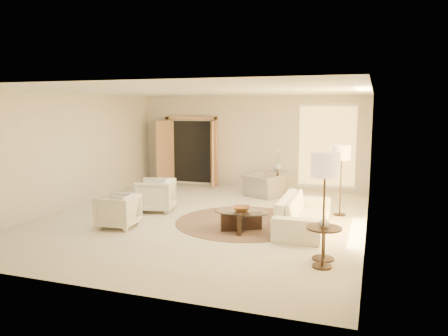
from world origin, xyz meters
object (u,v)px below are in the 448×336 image
(bowl, at_px, (241,209))
(floor_lamp_near, at_px, (342,156))
(armchair_right, at_px, (118,209))
(coffee_table, at_px, (241,218))
(sofa, at_px, (304,213))
(floor_lamp_far, at_px, (325,170))
(accent_chair, at_px, (263,182))
(end_vase, at_px, (324,222))
(side_table, at_px, (278,179))
(end_table, at_px, (324,237))
(side_vase, at_px, (278,166))
(armchair_left, at_px, (155,194))

(bowl, bearing_deg, floor_lamp_near, 48.01)
(armchair_right, relative_size, bowl, 2.06)
(armchair_right, height_order, coffee_table, armchair_right)
(sofa, height_order, floor_lamp_far, floor_lamp_far)
(accent_chair, xyz_separation_m, end_vase, (2.16, -4.56, 0.22))
(side_table, bearing_deg, coffee_table, -88.05)
(coffee_table, distance_m, floor_lamp_far, 2.65)
(end_table, distance_m, bowl, 2.09)
(end_vase, xyz_separation_m, side_vase, (-1.88, 5.21, 0.16))
(end_table, distance_m, floor_lamp_near, 3.27)
(side_table, xyz_separation_m, end_vase, (1.88, -5.21, 0.23))
(bowl, relative_size, end_vase, 1.94)
(end_table, bearing_deg, floor_lamp_far, -86.38)
(armchair_left, bearing_deg, coffee_table, 55.28)
(sofa, xyz_separation_m, armchair_right, (-3.64, -1.12, 0.04))
(end_table, height_order, side_vase, side_vase)
(floor_lamp_far, bearing_deg, side_vase, 108.85)
(armchair_right, relative_size, floor_lamp_far, 0.42)
(accent_chair, xyz_separation_m, coffee_table, (0.41, -3.41, -0.15))
(armchair_left, relative_size, armchair_right, 1.12)
(end_vase, bearing_deg, bowl, 146.55)
(end_vase, bearing_deg, armchair_right, 172.21)
(side_table, xyz_separation_m, floor_lamp_far, (1.90, -5.58, 1.12))
(accent_chair, relative_size, side_table, 1.40)
(armchair_right, bearing_deg, sofa, 101.99)
(coffee_table, bearing_deg, armchair_right, -167.00)
(end_table, xyz_separation_m, side_vase, (-1.88, 5.21, 0.42))
(accent_chair, bearing_deg, floor_lamp_near, 171.70)
(accent_chair, distance_m, floor_lamp_near, 2.79)
(sofa, bearing_deg, bowl, 114.01)
(sofa, relative_size, side_table, 3.43)
(coffee_table, distance_m, bowl, 0.20)
(floor_lamp_far, bearing_deg, accent_chair, 113.86)
(coffee_table, bearing_deg, end_vase, -33.45)
(armchair_right, distance_m, bowl, 2.55)
(end_table, xyz_separation_m, floor_lamp_far, (0.02, -0.37, 1.16))
(floor_lamp_far, bearing_deg, end_vase, 93.62)
(end_table, height_order, bowl, end_table)
(end_vase, bearing_deg, side_vase, 109.85)
(end_table, bearing_deg, side_table, 109.85)
(side_table, height_order, floor_lamp_near, floor_lamp_near)
(armchair_right, height_order, side_vase, side_vase)
(armchair_left, distance_m, floor_lamp_far, 4.98)
(armchair_left, height_order, end_table, armchair_left)
(armchair_right, relative_size, side_vase, 3.09)
(side_table, bearing_deg, side_vase, -90.00)
(sofa, bearing_deg, end_table, -162.23)
(end_vase, height_order, side_vase, side_vase)
(armchair_left, distance_m, floor_lamp_near, 4.41)
(floor_lamp_near, relative_size, floor_lamp_far, 0.90)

